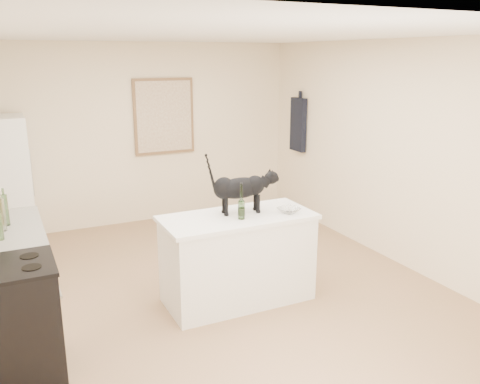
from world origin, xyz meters
name	(u,v)px	position (x,y,z in m)	size (l,w,h in m)	color
floor	(221,293)	(0.00, 0.00, 0.00)	(5.50, 5.50, 0.00)	#986F51
ceiling	(218,34)	(0.00, 0.00, 2.60)	(5.50, 5.50, 0.00)	white
wall_back	(144,134)	(0.00, 2.75, 1.30)	(4.50, 4.50, 0.00)	beige
wall_front	(436,281)	(0.00, -2.75, 1.30)	(4.50, 4.50, 0.00)	beige
wall_right	(396,154)	(2.25, 0.00, 1.30)	(5.50, 5.50, 0.00)	beige
island_base	(238,260)	(0.10, -0.20, 0.43)	(1.44, 0.67, 0.86)	white
island_top	(238,217)	(0.10, -0.20, 0.88)	(1.50, 0.70, 0.04)	white
left_cabinets	(13,279)	(-1.95, 0.30, 0.43)	(0.60, 1.40, 0.86)	white
left_countertop	(7,233)	(-1.95, 0.30, 0.88)	(0.62, 1.44, 0.04)	gray
stove	(17,322)	(-1.95, -0.60, 0.45)	(0.60, 0.60, 0.90)	black
fridge	(2,185)	(-1.95, 2.35, 0.85)	(0.68, 0.68, 1.70)	white
artwork_frame	(164,116)	(0.30, 2.72, 1.55)	(0.90, 0.03, 1.10)	brown
artwork_canvas	(164,117)	(0.30, 2.70, 1.55)	(0.82, 0.00, 1.02)	beige
hanging_garment	(298,125)	(2.19, 2.05, 1.40)	(0.08, 0.34, 0.80)	black
black_cat	(240,191)	(0.16, -0.13, 1.13)	(0.65, 0.20, 0.46)	black
wine_bottle	(241,203)	(0.09, -0.31, 1.05)	(0.07, 0.07, 0.31)	#285321
glass_bowl	(289,210)	(0.59, -0.35, 0.93)	(0.21, 0.21, 0.05)	white
fridge_paper	(28,154)	(-1.60, 2.44, 1.20)	(0.01, 0.15, 0.20)	white
counter_bottle_cluster	(2,215)	(-1.97, 0.34, 1.04)	(0.12, 0.51, 0.30)	#2D591E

